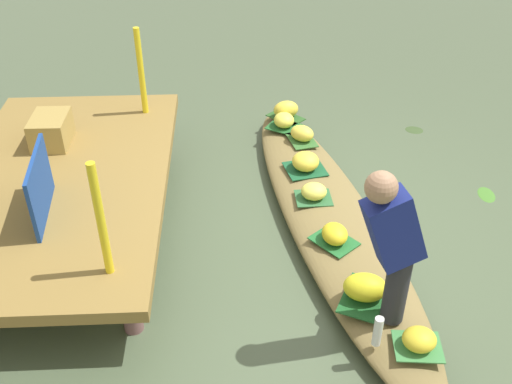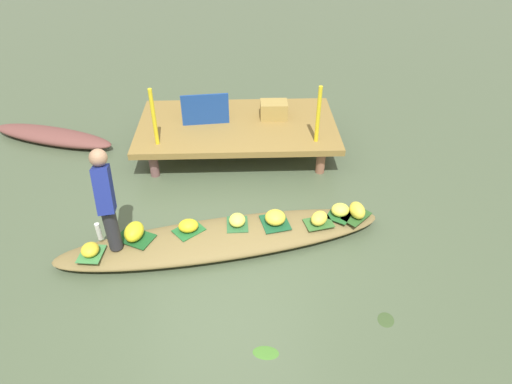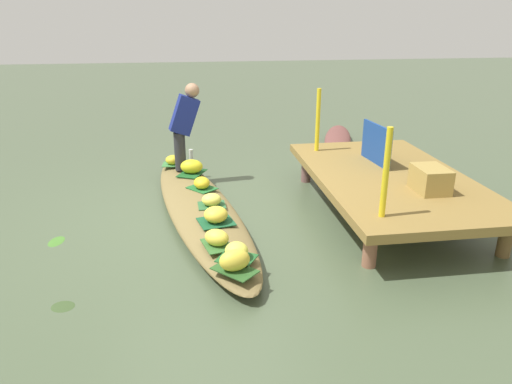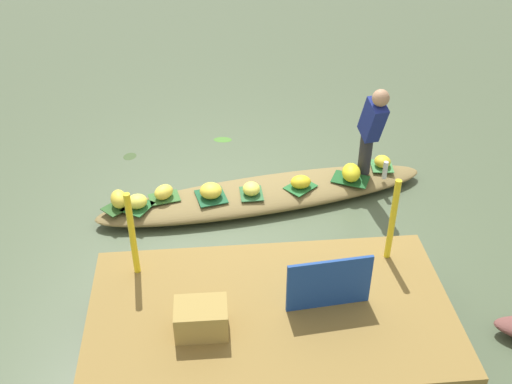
# 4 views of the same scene
# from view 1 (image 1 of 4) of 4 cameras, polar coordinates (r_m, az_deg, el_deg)

# --- Properties ---
(canal_water) EXTENTS (40.00, 40.00, 0.00)m
(canal_water) POSITION_cam_1_polar(r_m,az_deg,el_deg) (5.38, 7.03, -3.54)
(canal_water) COLOR #48573D
(canal_water) RESTS_ON ground
(dock_platform) EXTENTS (3.20, 1.80, 0.49)m
(dock_platform) POSITION_cam_1_polar(r_m,az_deg,el_deg) (5.41, -17.97, 0.71)
(dock_platform) COLOR olive
(dock_platform) RESTS_ON ground
(vendor_boat) EXTENTS (4.19, 1.48, 0.21)m
(vendor_boat) POSITION_cam_1_polar(r_m,az_deg,el_deg) (5.31, 7.11, -2.64)
(vendor_boat) COLOR olive
(vendor_boat) RESTS_ON ground
(leaf_mat_0) EXTENTS (0.44, 0.43, 0.01)m
(leaf_mat_0) POSITION_cam_1_polar(r_m,az_deg,el_deg) (4.91, 7.44, -4.64)
(leaf_mat_0) COLOR #20632C
(leaf_mat_0) RESTS_ON vendor_boat
(banana_bunch_0) EXTENTS (0.27, 0.24, 0.15)m
(banana_bunch_0) POSITION_cam_1_polar(r_m,az_deg,el_deg) (4.86, 7.50, -3.97)
(banana_bunch_0) COLOR yellow
(banana_bunch_0) RESTS_ON vendor_boat
(leaf_mat_1) EXTENTS (0.30, 0.34, 0.01)m
(leaf_mat_1) POSITION_cam_1_polar(r_m,az_deg,el_deg) (4.22, 15.13, -14.01)
(leaf_mat_1) COLOR #3C8142
(leaf_mat_1) RESTS_ON vendor_boat
(banana_bunch_1) EXTENTS (0.21, 0.23, 0.14)m
(banana_bunch_1) POSITION_cam_1_polar(r_m,az_deg,el_deg) (4.17, 15.28, -13.37)
(banana_bunch_1) COLOR yellow
(banana_bunch_1) RESTS_ON vendor_boat
(leaf_mat_2) EXTENTS (0.52, 0.46, 0.01)m
(leaf_mat_2) POSITION_cam_1_polar(r_m,az_deg,el_deg) (4.46, 10.21, -9.83)
(leaf_mat_2) COLOR #195022
(leaf_mat_2) RESTS_ON vendor_boat
(banana_bunch_2) EXTENTS (0.27, 0.35, 0.20)m
(banana_bunch_2) POSITION_cam_1_polar(r_m,az_deg,el_deg) (4.39, 10.34, -8.92)
(banana_bunch_2) COLOR yellow
(banana_bunch_2) RESTS_ON vendor_boat
(leaf_mat_3) EXTENTS (0.28, 0.33, 0.01)m
(leaf_mat_3) POSITION_cam_1_polar(r_m,az_deg,el_deg) (5.37, 5.49, -0.57)
(leaf_mat_3) COLOR #2C6134
(leaf_mat_3) RESTS_ON vendor_boat
(banana_bunch_3) EXTENTS (0.22, 0.24, 0.15)m
(banana_bunch_3) POSITION_cam_1_polar(r_m,az_deg,el_deg) (5.33, 5.53, 0.06)
(banana_bunch_3) COLOR #ECE554
(banana_bunch_3) RESTS_ON vendor_boat
(leaf_mat_4) EXTENTS (0.41, 0.43, 0.01)m
(leaf_mat_4) POSITION_cam_1_polar(r_m,az_deg,el_deg) (6.48, 2.66, 6.24)
(leaf_mat_4) COLOR #215A28
(leaf_mat_4) RESTS_ON vendor_boat
(banana_bunch_4) EXTENTS (0.27, 0.26, 0.16)m
(banana_bunch_4) POSITION_cam_1_polar(r_m,az_deg,el_deg) (6.45, 2.68, 6.84)
(banana_bunch_4) COLOR #ECE24D
(banana_bunch_4) RESTS_ON vendor_boat
(leaf_mat_5) EXTENTS (0.41, 0.43, 0.01)m
(leaf_mat_5) POSITION_cam_1_polar(r_m,az_deg,el_deg) (5.77, 4.70, 2.20)
(leaf_mat_5) COLOR #18512D
(leaf_mat_5) RESTS_ON vendor_boat
(banana_bunch_5) EXTENTS (0.29, 0.29, 0.17)m
(banana_bunch_5) POSITION_cam_1_polar(r_m,az_deg,el_deg) (5.72, 4.74, 2.92)
(banana_bunch_5) COLOR yellow
(banana_bunch_5) RESTS_ON vendor_boat
(leaf_mat_6) EXTENTS (0.40, 0.32, 0.01)m
(leaf_mat_6) POSITION_cam_1_polar(r_m,az_deg,el_deg) (6.24, 4.38, 4.95)
(leaf_mat_6) COLOR #35662D
(leaf_mat_6) RESTS_ON vendor_boat
(banana_bunch_6) EXTENTS (0.31, 0.32, 0.16)m
(banana_bunch_6) POSITION_cam_1_polar(r_m,az_deg,el_deg) (6.20, 4.41, 5.59)
(banana_bunch_6) COLOR yellow
(banana_bunch_6) RESTS_ON vendor_boat
(leaf_mat_7) EXTENTS (0.45, 0.44, 0.01)m
(leaf_mat_7) POSITION_cam_1_polar(r_m,az_deg,el_deg) (6.67, 2.84, 7.11)
(leaf_mat_7) COLOR #295422
(leaf_mat_7) RESTS_ON vendor_boat
(banana_bunch_7) EXTENTS (0.24, 0.31, 0.19)m
(banana_bunch_7) POSITION_cam_1_polar(r_m,az_deg,el_deg) (6.63, 2.87, 7.85)
(banana_bunch_7) COLOR yellow
(banana_bunch_7) RESTS_ON vendor_boat
(vendor_person) EXTENTS (0.25, 0.47, 1.23)m
(vendor_person) POSITION_cam_1_polar(r_m,az_deg,el_deg) (3.87, 12.87, -4.62)
(vendor_person) COLOR #28282D
(vendor_person) RESTS_ON vendor_boat
(water_bottle) EXTENTS (0.06, 0.06, 0.23)m
(water_bottle) POSITION_cam_1_polar(r_m,az_deg,el_deg) (4.10, 11.50, -12.86)
(water_bottle) COLOR silver
(water_bottle) RESTS_ON vendor_boat
(market_banner) EXTENTS (0.75, 0.10, 0.51)m
(market_banner) POSITION_cam_1_polar(r_m,az_deg,el_deg) (4.84, -19.86, 0.51)
(market_banner) COLOR navy
(market_banner) RESTS_ON dock_platform
(railing_post_west) EXTENTS (0.06, 0.06, 0.88)m
(railing_post_west) POSITION_cam_1_polar(r_m,az_deg,el_deg) (4.03, -14.56, -2.64)
(railing_post_west) COLOR yellow
(railing_post_west) RESTS_ON dock_platform
(railing_post_east) EXTENTS (0.06, 0.06, 0.88)m
(railing_post_east) POSITION_cam_1_polar(r_m,az_deg,el_deg) (6.09, -10.88, 11.19)
(railing_post_east) COLOR yellow
(railing_post_east) RESTS_ON dock_platform
(produce_crate) EXTENTS (0.44, 0.33, 0.27)m
(produce_crate) POSITION_cam_1_polar(r_m,az_deg,el_deg) (5.86, -18.92, 5.59)
(produce_crate) COLOR #A28542
(produce_crate) RESTS_ON dock_platform
(drifting_plant_0) EXTENTS (0.23, 0.25, 0.01)m
(drifting_plant_0) POSITION_cam_1_polar(r_m,az_deg,el_deg) (7.09, 14.83, 5.75)
(drifting_plant_0) COLOR #364B26
(drifting_plant_0) RESTS_ON ground
(drifting_plant_1) EXTENTS (0.28, 0.20, 0.01)m
(drifting_plant_1) POSITION_cam_1_polar(r_m,az_deg,el_deg) (6.18, 21.08, -0.22)
(drifting_plant_1) COLOR #42792A
(drifting_plant_1) RESTS_ON ground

